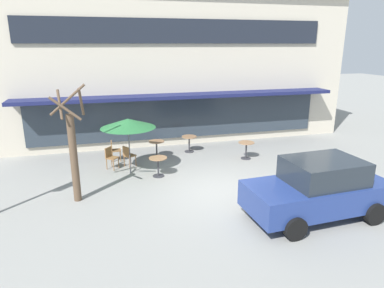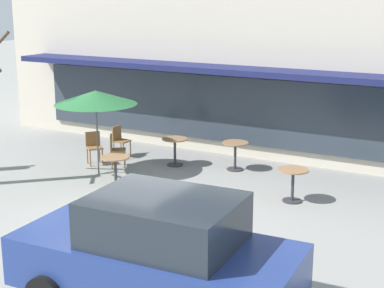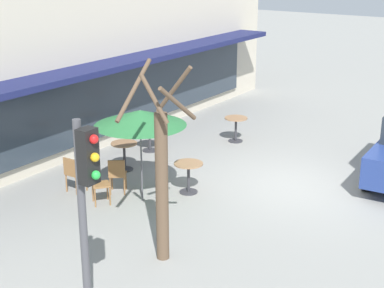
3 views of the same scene
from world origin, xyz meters
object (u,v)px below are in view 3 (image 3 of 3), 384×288
Objects in this scene: cafe_table_mid_patio at (124,152)px; cafe_chair_0 at (97,183)px; cafe_table_by_tree at (189,173)px; street_tree at (161,175)px; traffic_light_pole at (86,195)px; cafe_table_streetside at (236,125)px; patio_umbrella_green_folded at (140,118)px; cafe_table_near_wall at (150,134)px; cafe_chair_1 at (73,172)px; cafe_chair_2 at (117,173)px.

cafe_chair_0 is (-2.04, -0.93, 0.01)m from cafe_table_mid_patio.
cafe_table_by_tree is 0.20× the size of street_tree.
cafe_table_streetside is at bearing 17.56° from traffic_light_pole.
cafe_chair_0 is (-0.72, 0.73, -1.50)m from patio_umbrella_green_folded.
cafe_table_near_wall is 1.67m from cafe_table_mid_patio.
cafe_chair_2 is (0.53, -0.93, 0.00)m from cafe_chair_1.
cafe_chair_0 is (-3.66, -1.35, 0.01)m from cafe_table_near_wall.
cafe_table_mid_patio is at bearing 82.13° from cafe_table_by_tree.
patio_umbrella_green_folded reaches higher than cafe_chair_0.
cafe_table_mid_patio is at bearing 48.86° from street_tree.
cafe_table_near_wall is at bearing 35.28° from patio_umbrella_green_folded.
street_tree is (-1.89, -2.01, -0.32)m from patio_umbrella_green_folded.
traffic_light_pole is at bearing -143.41° from cafe_table_mid_patio.
street_tree is at bearing -154.34° from cafe_table_by_tree.
cafe_table_streetside is 0.35× the size of patio_umbrella_green_folded.
cafe_table_mid_patio is 5.03m from street_tree.
street_tree is (-2.90, -1.39, 1.19)m from cafe_table_by_tree.
patio_umbrella_green_folded reaches higher than cafe_table_near_wall.
cafe_chair_1 is 0.26× the size of traffic_light_pole.
patio_umbrella_green_folded is at bearing 46.81° from street_tree.
cafe_chair_1 is (-1.85, 0.02, 0.01)m from cafe_table_mid_patio.
cafe_chair_2 is 5.73m from traffic_light_pole.
cafe_chair_1 is 5.97m from traffic_light_pole.
cafe_table_by_tree is at bearing -56.30° from cafe_chair_1.
cafe_table_near_wall is at bearing 24.29° from cafe_chair_2.
cafe_table_streetside is at bearing 19.38° from street_tree.
cafe_chair_2 is 0.24× the size of street_tree.
street_tree reaches higher than cafe_chair_2.
patio_umbrella_green_folded is (-1.32, -1.67, 1.51)m from cafe_table_mid_patio.
street_tree reaches higher than cafe_chair_0.
cafe_table_streetside is 1.00× the size of cafe_table_mid_patio.
cafe_table_streetside is 0.20× the size of street_tree.
cafe_chair_1 is 1.07m from cafe_chair_2.
patio_umbrella_green_folded is 2.47× the size of cafe_chair_2.
cafe_chair_1 is 0.24× the size of street_tree.
cafe_table_near_wall is at bearing 32.39° from traffic_light_pole.
cafe_chair_0 and cafe_chair_2 have the same top height.
traffic_light_pole reaches higher than patio_umbrella_green_folded.
cafe_table_near_wall is 0.35× the size of patio_umbrella_green_folded.
cafe_table_streetside is (2.18, -1.63, 0.00)m from cafe_table_near_wall.
street_tree is 1.09× the size of traffic_light_pole.
cafe_table_by_tree is at bearing -53.57° from cafe_chair_2.
traffic_light_pole reaches higher than cafe_chair_1.
patio_umbrella_green_folded reaches higher than cafe_table_by_tree.
cafe_table_mid_patio is 0.85× the size of cafe_chair_0.
street_tree is at bearing -113.16° from cafe_chair_0.
cafe_chair_0 is 1.00× the size of cafe_chair_2.
cafe_table_mid_patio is at bearing 36.59° from traffic_light_pole.
cafe_table_mid_patio is 0.35× the size of patio_umbrella_green_folded.
cafe_table_mid_patio is 2.61m from patio_umbrella_green_folded.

